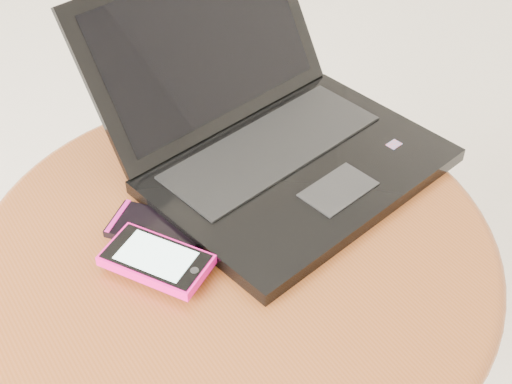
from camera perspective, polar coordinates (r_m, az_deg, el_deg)
table at (r=0.87m, az=-1.50°, el=-8.56°), size 0.59×0.59×0.47m
laptop at (r=0.88m, az=1.22°, el=4.71°), size 0.40×0.40×0.20m
phone_black at (r=0.81m, az=-7.96°, el=-2.90°), size 0.11×0.12×0.01m
phone_pink at (r=0.76m, az=-7.98°, el=-5.40°), size 0.11×0.13×0.01m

